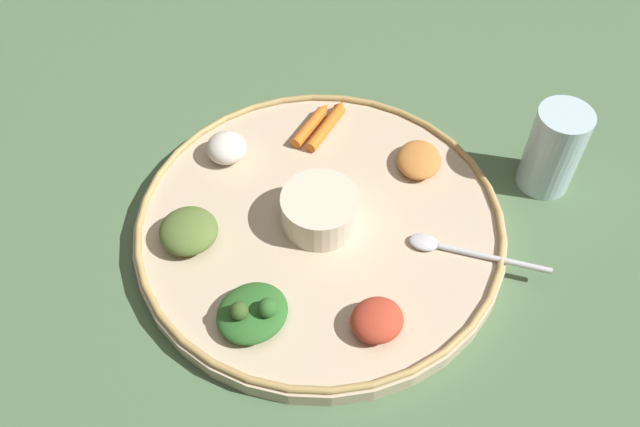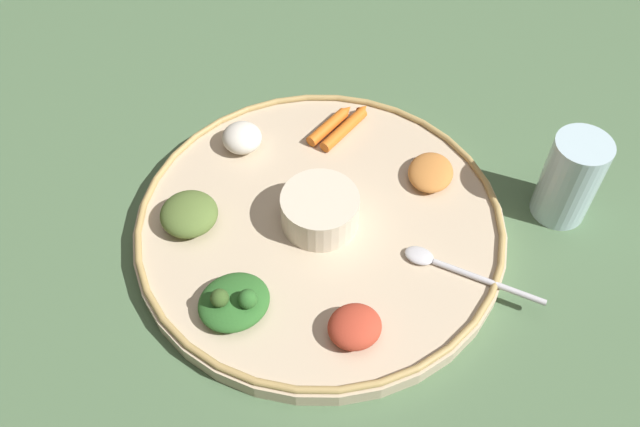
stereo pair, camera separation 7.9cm
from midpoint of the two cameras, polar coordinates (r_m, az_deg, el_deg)
The scene contains 13 objects.
ground_plane at distance 0.82m, azimuth -2.76°, elevation -1.75°, with size 2.40×2.40×0.00m, color #4C6B47.
platter at distance 0.81m, azimuth -2.79°, elevation -1.30°, with size 0.44×0.44×0.02m, color #C6B293.
platter_rim at distance 0.80m, azimuth -2.82°, elevation -0.71°, with size 0.44×0.44×0.01m, color tan.
center_bowl at distance 0.78m, azimuth -2.88°, elevation 0.20°, with size 0.09×0.09×0.04m.
spoon at distance 0.78m, azimuth 8.63°, elevation -3.22°, with size 0.16×0.04×0.01m.
greens_pile at distance 0.72m, azimuth -8.88°, elevation -8.50°, with size 0.10×0.11×0.04m.
carrot_near_spoon at distance 0.90m, azimuth -1.86°, elevation 7.36°, with size 0.05×0.10×0.02m.
carrot_outer at distance 0.90m, azimuth -3.26°, elevation 7.40°, with size 0.04×0.08×0.02m.
mound_squash at distance 0.85m, azimuth 5.75°, elevation 4.39°, with size 0.07×0.06×0.02m, color #C67A38.
mound_collards at distance 0.79m, azimuth -13.88°, elevation -1.62°, with size 0.07×0.07×0.03m, color #567033.
mound_rice_white at distance 0.87m, azimuth -10.52°, elevation 5.34°, with size 0.05×0.05×0.03m, color silver.
mound_berbere_red at distance 0.71m, azimuth 1.66°, elevation -9.23°, with size 0.06×0.05×0.03m, color #B73D28.
drinking_glass at distance 0.86m, azimuth 16.61°, elevation 4.71°, with size 0.07×0.07×0.12m.
Camera 1 is at (-0.07, 0.48, 0.66)m, focal length 37.82 mm.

